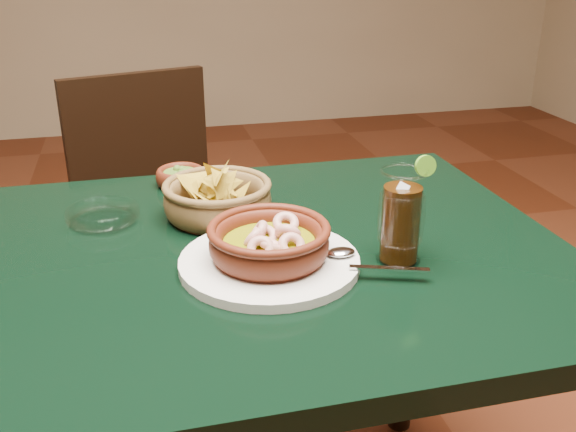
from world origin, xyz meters
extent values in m
cube|color=black|center=(0.00, 0.00, 0.73)|extent=(1.20, 0.80, 0.04)
cylinder|color=black|center=(0.54, 0.34, 0.35)|extent=(0.06, 0.06, 0.71)
cube|color=black|center=(-0.02, 0.64, 0.44)|extent=(0.51, 0.51, 0.04)
cylinder|color=black|center=(-0.14, 0.42, 0.22)|extent=(0.04, 0.04, 0.44)
cylinder|color=black|center=(0.20, 0.52, 0.22)|extent=(0.04, 0.04, 0.44)
cylinder|color=black|center=(-0.24, 0.76, 0.22)|extent=(0.04, 0.04, 0.44)
cylinder|color=black|center=(0.09, 0.86, 0.22)|extent=(0.04, 0.04, 0.44)
cube|color=black|center=(-0.08, 0.82, 0.68)|extent=(0.38, 0.14, 0.43)
cylinder|color=silver|center=(0.10, -0.07, 0.76)|extent=(0.28, 0.28, 0.01)
cylinder|color=#46180C|center=(0.10, -0.07, 0.77)|extent=(0.16, 0.16, 0.01)
torus|color=#46180C|center=(0.10, -0.07, 0.79)|extent=(0.21, 0.21, 0.04)
torus|color=#46180C|center=(0.10, -0.07, 0.81)|extent=(0.19, 0.19, 0.01)
cylinder|color=#686D06|center=(0.10, -0.07, 0.79)|extent=(0.14, 0.14, 0.01)
torus|color=#D09D8F|center=(0.13, -0.07, 0.80)|extent=(0.06, 0.05, 0.05)
torus|color=#D09D8F|center=(0.13, -0.04, 0.81)|extent=(0.06, 0.06, 0.04)
torus|color=#D09D8F|center=(0.10, -0.06, 0.80)|extent=(0.05, 0.05, 0.04)
torus|color=#D09D8F|center=(0.08, -0.06, 0.80)|extent=(0.05, 0.06, 0.05)
torus|color=#D09D8F|center=(0.08, -0.07, 0.80)|extent=(0.04, 0.05, 0.05)
torus|color=#D09D8F|center=(0.08, -0.10, 0.80)|extent=(0.06, 0.05, 0.05)
torus|color=#D09D8F|center=(0.10, -0.09, 0.80)|extent=(0.06, 0.06, 0.04)
torus|color=#D09D8F|center=(0.13, -0.10, 0.80)|extent=(0.06, 0.05, 0.05)
cube|color=silver|center=(0.26, -0.15, 0.77)|extent=(0.11, 0.05, 0.00)
ellipsoid|color=silver|center=(0.21, -0.09, 0.77)|extent=(0.04, 0.03, 0.01)
cylinder|color=brown|center=(0.05, 0.14, 0.75)|extent=(0.17, 0.17, 0.01)
torus|color=brown|center=(0.05, 0.14, 0.78)|extent=(0.23, 0.23, 0.06)
torus|color=brown|center=(0.05, 0.14, 0.81)|extent=(0.20, 0.20, 0.01)
cone|color=gold|center=(0.04, 0.18, 0.78)|extent=(0.07, 0.09, 0.07)
cone|color=gold|center=(0.05, 0.12, 0.83)|extent=(0.04, 0.09, 0.08)
cone|color=gold|center=(0.03, 0.18, 0.80)|extent=(0.09, 0.06, 0.08)
cone|color=gold|center=(0.06, 0.09, 0.81)|extent=(0.02, 0.08, 0.08)
cone|color=gold|center=(0.05, 0.14, 0.80)|extent=(0.07, 0.06, 0.09)
cone|color=gold|center=(0.09, 0.16, 0.78)|extent=(0.05, 0.08, 0.07)
cone|color=gold|center=(0.03, 0.14, 0.78)|extent=(0.06, 0.08, 0.05)
cone|color=gold|center=(0.05, 0.15, 0.82)|extent=(0.09, 0.09, 0.05)
cone|color=gold|center=(0.07, 0.18, 0.80)|extent=(0.08, 0.10, 0.07)
cone|color=gold|center=(0.02, 0.11, 0.78)|extent=(0.10, 0.05, 0.09)
cone|color=gold|center=(0.05, 0.17, 0.82)|extent=(0.10, 0.06, 0.09)
cone|color=gold|center=(0.04, 0.15, 0.80)|extent=(0.08, 0.10, 0.06)
cone|color=gold|center=(0.04, 0.14, 0.78)|extent=(0.07, 0.07, 0.07)
cone|color=gold|center=(0.05, 0.14, 0.80)|extent=(0.05, 0.09, 0.09)
cone|color=gold|center=(0.06, 0.12, 0.82)|extent=(0.10, 0.06, 0.09)
cone|color=gold|center=(0.06, 0.12, 0.82)|extent=(0.10, 0.06, 0.09)
cone|color=gold|center=(0.00, 0.15, 0.81)|extent=(0.06, 0.08, 0.07)
cone|color=gold|center=(0.01, 0.18, 0.81)|extent=(0.09, 0.07, 0.07)
cylinder|color=#46180C|center=(0.00, 0.32, 0.75)|extent=(0.08, 0.08, 0.01)
torus|color=#46180C|center=(0.00, 0.32, 0.77)|extent=(0.12, 0.12, 0.04)
cylinder|color=#315217|center=(0.00, 0.32, 0.77)|extent=(0.07, 0.07, 0.01)
sphere|color=#315217|center=(0.01, 0.32, 0.78)|extent=(0.02, 0.02, 0.02)
sphere|color=#315217|center=(0.00, 0.33, 0.78)|extent=(0.02, 0.02, 0.02)
sphere|color=#315217|center=(0.00, 0.31, 0.78)|extent=(0.02, 0.02, 0.02)
sphere|color=#315217|center=(0.01, 0.32, 0.78)|extent=(0.02, 0.02, 0.02)
sphere|color=#315217|center=(-0.01, 0.34, 0.78)|extent=(0.02, 0.02, 0.02)
cylinder|color=white|center=(0.30, -0.10, 0.75)|extent=(0.07, 0.07, 0.01)
torus|color=white|center=(0.30, -0.10, 0.83)|extent=(0.15, 0.15, 0.08)
cylinder|color=black|center=(0.30, -0.10, 0.81)|extent=(0.06, 0.06, 0.12)
cube|color=silver|center=(0.30, -0.10, 0.86)|extent=(0.02, 0.03, 0.02)
cube|color=silver|center=(0.30, -0.10, 0.87)|extent=(0.03, 0.03, 0.03)
cube|color=silver|center=(0.29, -0.10, 0.86)|extent=(0.03, 0.03, 0.02)
torus|color=white|center=(0.30, -0.10, 0.90)|extent=(0.07, 0.07, 0.00)
cylinder|color=#58A022|center=(0.33, -0.10, 0.90)|extent=(0.03, 0.01, 0.03)
cylinder|color=white|center=(-0.15, 0.17, 0.75)|extent=(0.12, 0.12, 0.01)
torus|color=white|center=(-0.15, 0.17, 0.77)|extent=(0.14, 0.14, 0.03)
camera|label=1|loc=(-0.08, -0.93, 1.21)|focal=40.00mm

